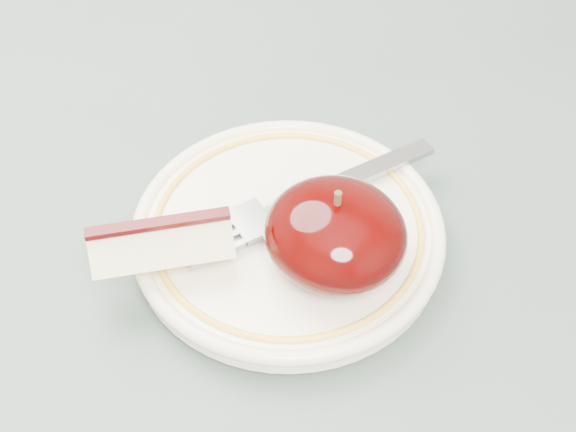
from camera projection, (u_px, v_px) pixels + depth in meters
The scene contains 5 objects.
table at pixel (218, 389), 0.51m from camera, with size 0.90×0.90×0.75m.
plate at pixel (288, 232), 0.46m from camera, with size 0.18×0.18×0.02m.
apple_half at pixel (335, 234), 0.43m from camera, with size 0.08×0.07×0.06m.
apple_wedge at pixel (162, 245), 0.43m from camera, with size 0.08×0.07×0.04m.
fork at pixel (303, 199), 0.47m from camera, with size 0.11×0.15×0.00m.
Camera 1 is at (0.16, -0.20, 1.12)m, focal length 50.00 mm.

